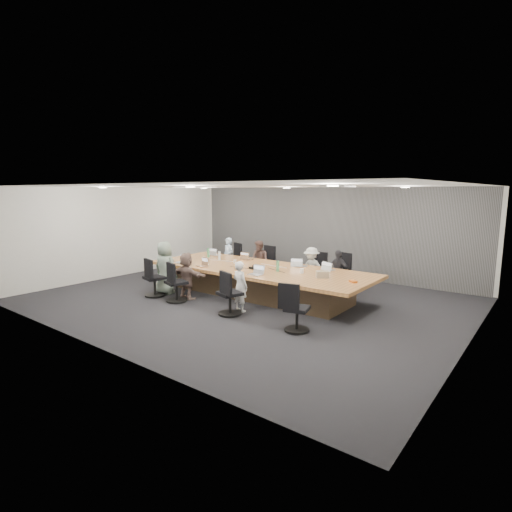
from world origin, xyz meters
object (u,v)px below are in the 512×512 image
Objects in this scene: chair_7 at (297,312)px; chair_1 at (266,266)px; chair_0 at (235,262)px; bottle_clear at (219,256)px; laptop_0 at (216,255)px; laptop_5 at (202,266)px; chair_4 at (155,281)px; chair_2 at (317,274)px; person_3 at (338,272)px; laptop_4 at (181,263)px; mug_brown at (188,255)px; chair_6 at (230,297)px; laptop_3 at (328,269)px; chair_3 at (343,276)px; person_4 at (165,268)px; person_1 at (260,261)px; laptop_6 at (255,275)px; person_0 at (228,257)px; bottle_green_left at (208,253)px; person_5 at (187,276)px; bottle_green_right at (278,266)px; laptop_1 at (248,259)px; canvas_bag at (323,274)px; snack_packet at (353,281)px; laptop_2 at (301,266)px; person_2 at (311,269)px; person_6 at (240,286)px; stapler at (252,268)px; conference_table at (258,280)px.

chair_1 is at bearing 117.99° from chair_7.
chair_0 is 1.68m from bottle_clear.
laptop_5 is at bearing 123.06° from laptop_0.
chair_4 is (0.17, -3.40, 0.01)m from chair_0.
chair_2 is 0.88m from person_3.
laptop_4 is 1.03m from mug_brown.
laptop_3 is (1.07, 2.50, 0.35)m from chair_6.
laptop_4 is 1.14m from bottle_clear.
person_4 is at bearing 58.44° from chair_3.
chair_7 is 0.62× the size of person_1.
laptop_6 is (1.49, -2.15, 0.14)m from person_1.
chair_0 is 3.72m from laptop_6.
person_0 reaches higher than bottle_green_left.
person_4 is 1.19× the size of person_5.
chair_6 is 1.65m from bottle_green_right.
person_0 reaches higher than laptop_5.
chair_3 is (0.78, 0.00, 0.05)m from chair_2.
chair_1 is at bearing -92.76° from laptop_1.
chair_7 is 5.40m from person_0.
person_0 is 3.48m from laptop_6.
canvas_bag is at bearing -22.22° from person_1.
chair_1 is 2.85× the size of laptop_1.
snack_packet is at bearing 139.03° from chair_3.
chair_4 is 1.88m from mug_brown.
laptop_2 is 0.27× the size of person_3.
chair_3 is 1.13× the size of chair_7.
person_6 is (-0.29, -2.70, -0.01)m from person_2.
person_1 is 1.04× the size of person_2.
person_2 is at bearing -143.52° from person_4.
person_0 is 2.37m from laptop_5.
bottle_clear is (-0.35, 1.03, 0.11)m from laptop_5.
chair_6 reaches higher than chair_2.
chair_6 is (2.73, -3.40, 0.01)m from chair_0.
chair_6 is at bearing 170.84° from person_5.
chair_1 is 2.26m from stapler.
canvas_bag is at bearing 67.12° from chair_6.
stapler is at bearing -87.72° from conference_table.
laptop_2 is 1.20× the size of bottle_green_right.
chair_6 is at bearing -36.08° from person_0.
chair_1 is 2.59× the size of laptop_2.
conference_table is at bearing -134.28° from person_3.
conference_table is at bearing 127.01° from chair_1.
conference_table is at bearing -8.19° from bottle_clear.
bottle_green_right is (2.75, 0.67, 0.12)m from laptop_4.
laptop_2 and laptop_5 have the same top height.
laptop_3 is at bearing -156.35° from person_4.
chair_4 is at bearing 54.42° from chair_2.
person_4 is at bearing 95.60° from laptop_0.
laptop_3 is at bearing -107.87° from person_6.
person_0 is 0.88× the size of person_4.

